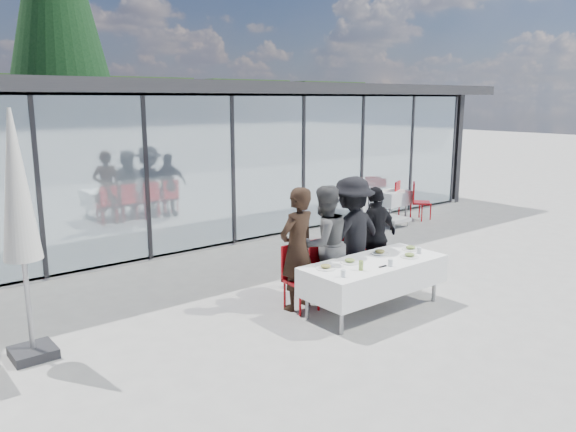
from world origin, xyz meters
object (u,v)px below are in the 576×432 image
(folded_eyeglasses, at_px, (383,266))
(diner_chair_c, at_px, (352,260))
(diner_a, at_px, (297,249))
(spare_chair_a, at_px, (418,199))
(diner_b, at_px, (324,244))
(diner_d, at_px, (375,237))
(plate_c, at_px, (380,252))
(plate_extra, at_px, (409,256))
(diner_chair_b, at_px, (324,267))
(plate_b, at_px, (350,261))
(diner_c, at_px, (352,236))
(diner_chair_d, at_px, (375,254))
(lounger, at_px, (380,213))
(juice_bottle, at_px, (361,265))
(spare_table_right, at_px, (390,198))
(market_umbrella, at_px, (18,201))
(diner_chair_a, at_px, (298,274))
(dining_table, at_px, (374,275))
(conifer_tree, at_px, (56,3))
(plate_a, at_px, (326,267))
(spare_chair_b, at_px, (393,198))
(plate_d, at_px, (411,248))

(folded_eyeglasses, bearing_deg, diner_chair_c, 68.00)
(diner_a, distance_m, spare_chair_a, 7.11)
(diner_b, distance_m, diner_d, 1.16)
(diner_b, bearing_deg, plate_c, 146.53)
(diner_a, distance_m, plate_extra, 1.71)
(diner_chair_b, bearing_deg, folded_eyeglasses, -79.69)
(plate_b, bearing_deg, diner_c, 43.24)
(plate_extra, distance_m, folded_eyeglasses, 0.70)
(diner_chair_d, distance_m, lounger, 4.98)
(diner_chair_c, distance_m, juice_bottle, 1.24)
(spare_table_right, distance_m, market_umbrella, 10.05)
(diner_a, bearing_deg, diner_chair_a, 81.35)
(diner_chair_b, xyz_separation_m, plate_c, (0.67, -0.53, 0.24))
(diner_a, relative_size, spare_table_right, 2.14)
(dining_table, height_order, diner_c, diner_c)
(diner_chair_c, height_order, conifer_tree, conifer_tree)
(diner_d, bearing_deg, spare_chair_a, -152.82)
(diner_d, relative_size, plate_a, 6.05)
(diner_chair_a, bearing_deg, dining_table, -41.58)
(diner_c, relative_size, spare_chair_a, 1.95)
(plate_a, relative_size, lounger, 0.20)
(diner_a, xyz_separation_m, juice_bottle, (0.37, -0.95, -0.10))
(folded_eyeglasses, bearing_deg, diner_d, 46.64)
(diner_chair_a, bearing_deg, spare_chair_b, 29.32)
(diner_chair_c, distance_m, diner_chair_d, 0.56)
(diner_chair_b, bearing_deg, plate_c, -38.08)
(plate_b, distance_m, folded_eyeglasses, 0.49)
(diner_b, relative_size, juice_bottle, 13.09)
(juice_bottle, relative_size, folded_eyeglasses, 0.99)
(diner_chair_d, bearing_deg, spare_chair_a, 31.25)
(diner_chair_d, relative_size, market_umbrella, 0.33)
(plate_extra, bearing_deg, folded_eyeglasses, -173.07)
(dining_table, height_order, plate_c, plate_c)
(diner_chair_b, distance_m, diner_chair_d, 1.16)
(diner_d, xyz_separation_m, plate_extra, (-0.28, -0.95, -0.07))
(diner_a, height_order, diner_chair_c, diner_a)
(juice_bottle, bearing_deg, diner_b, 79.83)
(diner_chair_c, height_order, lounger, diner_chair_c)
(diner_d, relative_size, diner_chair_d, 1.73)
(diner_a, bearing_deg, plate_a, 84.02)
(diner_b, bearing_deg, plate_a, 54.63)
(diner_chair_a, xyz_separation_m, plate_d, (1.77, -0.67, 0.24))
(spare_table_right, height_order, lounger, spare_table_right)
(plate_extra, relative_size, spare_chair_a, 0.29)
(dining_table, relative_size, conifer_tree, 0.22)
(folded_eyeglasses, bearing_deg, diner_chair_b, 100.31)
(lounger, bearing_deg, spare_chair_a, -19.02)
(conifer_tree, bearing_deg, spare_table_right, -60.52)
(plate_c, xyz_separation_m, spare_chair_b, (4.96, 3.99, -0.24))
(diner_c, xyz_separation_m, folded_eyeglasses, (-0.41, -1.03, -0.19))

